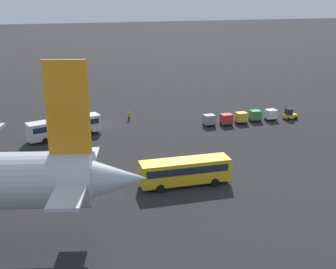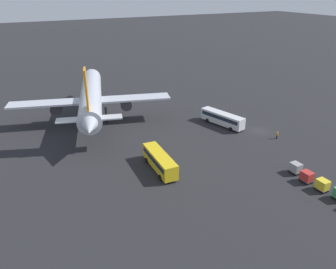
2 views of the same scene
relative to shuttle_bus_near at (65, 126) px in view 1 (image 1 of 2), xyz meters
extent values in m
plane|color=#232326|center=(-6.93, -5.92, -1.93)|extent=(600.00, 600.00, 0.00)
cone|color=#B2B7C1|center=(-1.31, 33.18, 4.69)|extent=(7.63, 6.24, 4.58)
cube|color=orange|center=(1.92, 32.24, 11.30)|extent=(3.64, 1.37, 8.14)
cube|color=#B2B7C1|center=(1.57, 32.34, 5.20)|extent=(6.17, 13.42, 0.28)
cube|color=silver|center=(0.00, 0.00, -0.10)|extent=(12.21, 5.55, 2.76)
cube|color=#192333|center=(0.00, 0.00, 0.39)|extent=(11.29, 5.34, 0.88)
cylinder|color=black|center=(3.24, 2.25, -1.43)|extent=(1.04, 0.55, 1.00)
cylinder|color=black|center=(3.93, -0.32, -1.43)|extent=(1.04, 0.55, 1.00)
cylinder|color=black|center=(-3.93, 0.32, -1.43)|extent=(1.04, 0.55, 1.00)
cylinder|color=black|center=(-3.24, -2.25, -1.43)|extent=(1.04, 0.55, 1.00)
cube|color=gold|center=(-12.24, 23.24, -0.07)|extent=(11.23, 3.36, 2.81)
cube|color=#192333|center=(-12.24, 23.24, 0.42)|extent=(10.35, 3.35, 0.90)
cylinder|color=black|center=(-8.72, 24.44, -1.43)|extent=(1.02, 0.36, 1.00)
cylinder|color=black|center=(-8.89, 21.63, -1.43)|extent=(1.02, 0.36, 1.00)
cylinder|color=black|center=(-15.58, 24.86, -1.43)|extent=(1.02, 0.36, 1.00)
cylinder|color=black|center=(-15.75, 22.05, -1.43)|extent=(1.02, 0.36, 1.00)
cube|color=gold|center=(-41.27, 2.52, -1.28)|extent=(2.40, 1.31, 0.70)
cube|color=#192333|center=(-40.85, 2.52, -0.38)|extent=(1.08, 1.17, 1.10)
cylinder|color=black|center=(-40.42, 3.21, -1.63)|extent=(0.60, 0.22, 0.60)
cylinder|color=black|center=(-40.43, 1.81, -1.63)|extent=(0.60, 0.22, 0.60)
cylinder|color=black|center=(-42.10, 3.22, -1.63)|extent=(0.60, 0.22, 0.60)
cylinder|color=black|center=(-42.11, 1.82, -1.63)|extent=(0.60, 0.22, 0.60)
cylinder|color=#1E1E2D|center=(-12.25, -6.38, -1.50)|extent=(0.32, 0.32, 0.85)
cylinder|color=orange|center=(-12.25, -6.38, -0.75)|extent=(0.38, 0.38, 0.65)
sphere|color=tan|center=(-12.25, -6.38, -0.31)|extent=(0.24, 0.24, 0.24)
cube|color=#38383D|center=(-37.45, 1.91, -1.52)|extent=(2.01, 1.69, 0.10)
cube|color=silver|center=(-37.45, 1.91, -0.67)|extent=(1.91, 1.61, 1.60)
cylinder|color=black|center=(-36.69, 2.55, -1.75)|extent=(0.36, 0.12, 0.36)
cylinder|color=black|center=(-36.68, 1.27, -1.75)|extent=(0.36, 0.12, 0.36)
cylinder|color=black|center=(-38.21, 2.54, -1.75)|extent=(0.36, 0.12, 0.36)
cylinder|color=black|center=(-38.20, 1.26, -1.75)|extent=(0.36, 0.12, 0.36)
cube|color=#38383D|center=(-34.34, 1.53, -1.52)|extent=(2.01, 1.69, 0.10)
cube|color=#38844C|center=(-34.34, 1.53, -0.67)|extent=(1.91, 1.61, 1.60)
cylinder|color=black|center=(-33.59, 2.18, -1.75)|extent=(0.36, 0.12, 0.36)
cylinder|color=black|center=(-33.58, 0.90, -1.75)|extent=(0.36, 0.12, 0.36)
cylinder|color=black|center=(-35.11, 2.17, -1.75)|extent=(0.36, 0.12, 0.36)
cylinder|color=black|center=(-35.10, 0.89, -1.75)|extent=(0.36, 0.12, 0.36)
cube|color=#38383D|center=(-31.24, 1.95, -1.52)|extent=(2.01, 1.69, 0.10)
cube|color=gold|center=(-31.24, 1.95, -0.67)|extent=(1.91, 1.61, 1.60)
cylinder|color=black|center=(-30.48, 2.59, -1.75)|extent=(0.36, 0.12, 0.36)
cylinder|color=black|center=(-30.47, 1.31, -1.75)|extent=(0.36, 0.12, 0.36)
cylinder|color=black|center=(-32.00, 2.58, -1.75)|extent=(0.36, 0.12, 0.36)
cylinder|color=black|center=(-31.99, 1.30, -1.75)|extent=(0.36, 0.12, 0.36)
cube|color=#38383D|center=(-28.13, 2.16, -1.52)|extent=(2.01, 1.69, 0.10)
cube|color=#B72D28|center=(-28.13, 2.16, -0.67)|extent=(1.91, 1.61, 1.60)
cylinder|color=black|center=(-27.38, 2.80, -1.75)|extent=(0.36, 0.12, 0.36)
cylinder|color=black|center=(-27.37, 1.52, -1.75)|extent=(0.36, 0.12, 0.36)
cylinder|color=black|center=(-28.90, 2.79, -1.75)|extent=(0.36, 0.12, 0.36)
cylinder|color=black|center=(-28.89, 1.51, -1.75)|extent=(0.36, 0.12, 0.36)
cube|color=#38383D|center=(-25.03, 1.56, -1.52)|extent=(2.01, 1.69, 0.10)
cube|color=gray|center=(-25.03, 1.56, -0.67)|extent=(1.91, 1.61, 1.60)
cylinder|color=black|center=(-24.27, 2.20, -1.75)|extent=(0.36, 0.12, 0.36)
cylinder|color=black|center=(-24.27, 0.93, -1.75)|extent=(0.36, 0.12, 0.36)
cylinder|color=black|center=(-25.79, 2.20, -1.75)|extent=(0.36, 0.12, 0.36)
cylinder|color=black|center=(-25.79, 0.92, -1.75)|extent=(0.36, 0.12, 0.36)
camera|label=1|loc=(4.75, 67.53, 20.31)|focal=45.00mm
camera|label=2|loc=(-60.66, 46.60, 29.89)|focal=35.00mm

